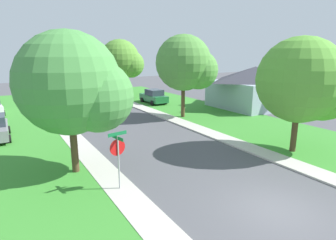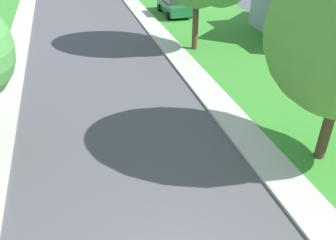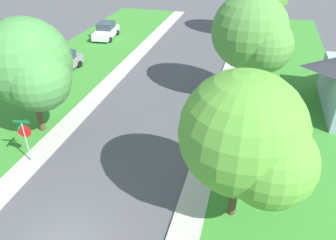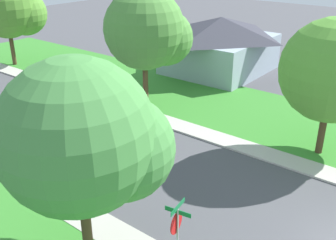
% 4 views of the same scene
% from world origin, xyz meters
% --- Properties ---
extents(sidewalk_east, '(1.40, 56.00, 0.10)m').
position_xyz_m(sidewalk_east, '(4.70, 12.00, 0.05)').
color(sidewalk_east, '#B7B2A8').
rests_on(sidewalk_east, ground).
extents(lawn_east, '(8.00, 56.00, 0.08)m').
position_xyz_m(lawn_east, '(9.40, 12.00, 0.04)').
color(lawn_east, '#38842D').
rests_on(lawn_east, ground).
extents(sidewalk_west, '(1.40, 56.00, 0.10)m').
position_xyz_m(sidewalk_west, '(-4.70, 12.00, 0.05)').
color(sidewalk_west, '#B7B2A8').
rests_on(sidewalk_west, ground).
extents(car_green_behind_trees, '(2.05, 4.30, 1.76)m').
position_xyz_m(car_green_behind_trees, '(7.20, 23.67, 0.87)').
color(car_green_behind_trees, '#1E6033').
rests_on(car_green_behind_trees, ground).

